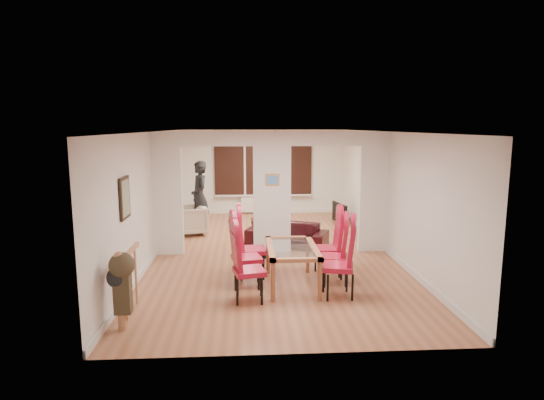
{
  "coord_description": "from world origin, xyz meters",
  "views": [
    {
      "loc": [
        -0.59,
        -9.58,
        2.72
      ],
      "look_at": [
        0.04,
        0.6,
        1.05
      ],
      "focal_mm": 30.0,
      "sensor_mm": 36.0,
      "label": 1
    }
  ],
  "objects": [
    {
      "name": "dining_chair_lb",
      "position": [
        -0.56,
        -2.12,
        0.59
      ],
      "size": [
        0.56,
        0.56,
        1.17
      ],
      "primitive_type": null,
      "rotation": [
        0.0,
        0.0,
        0.21
      ],
      "color": "#A7112D",
      "rests_on": "floor"
    },
    {
      "name": "room_walls",
      "position": [
        0.0,
        0.0,
        1.3
      ],
      "size": [
        5.0,
        9.0,
        2.6
      ],
      "primitive_type": null,
      "color": "silver",
      "rests_on": "floor"
    },
    {
      "name": "dining_chair_la",
      "position": [
        -0.52,
        -2.77,
        0.57
      ],
      "size": [
        0.55,
        0.55,
        1.14
      ],
      "primitive_type": null,
      "rotation": [
        0.0,
        0.0,
        0.23
      ],
      "color": "#A7112D",
      "rests_on": "floor"
    },
    {
      "name": "stair_newel",
      "position": [
        -2.25,
        -3.2,
        0.55
      ],
      "size": [
        0.4,
        1.2,
        1.1
      ],
      "primitive_type": null,
      "color": "#B47753",
      "rests_on": "floor"
    },
    {
      "name": "bowl",
      "position": [
        0.06,
        2.22,
        0.27
      ],
      "size": [
        0.21,
        0.21,
        0.05
      ],
      "primitive_type": "imported",
      "color": "black",
      "rests_on": "coffee_table"
    },
    {
      "name": "radiator",
      "position": [
        0.0,
        4.4,
        0.3
      ],
      "size": [
        1.4,
        0.08,
        0.5
      ],
      "primitive_type": "cube",
      "color": "white",
      "rests_on": "floor"
    },
    {
      "name": "shoes",
      "position": [
        -0.23,
        -0.38,
        0.05
      ],
      "size": [
        0.25,
        0.27,
        0.1
      ],
      "primitive_type": null,
      "color": "black",
      "rests_on": "floor"
    },
    {
      "name": "wall_poster",
      "position": [
        -2.47,
        -2.4,
        1.6
      ],
      "size": [
        0.04,
        0.52,
        0.67
      ],
      "primitive_type": "cube",
      "color": "gray",
      "rests_on": "room_walls"
    },
    {
      "name": "person",
      "position": [
        -1.74,
        2.03,
        0.92
      ],
      "size": [
        0.78,
        0.65,
        1.84
      ],
      "primitive_type": "imported",
      "rotation": [
        0.0,
        0.0,
        -1.21
      ],
      "color": "black",
      "rests_on": "floor"
    },
    {
      "name": "dining_chair_ra",
      "position": [
        0.89,
        -2.68,
        0.59
      ],
      "size": [
        0.57,
        0.57,
        1.18
      ],
      "primitive_type": null,
      "rotation": [
        0.0,
        0.0,
        -0.23
      ],
      "color": "#A7112D",
      "rests_on": "floor"
    },
    {
      "name": "armchair",
      "position": [
        -1.97,
        1.76,
        0.36
      ],
      "size": [
        0.96,
        0.98,
        0.73
      ],
      "primitive_type": "imported",
      "rotation": [
        0.0,
        0.0,
        -1.31
      ],
      "color": "beige",
      "rests_on": "floor"
    },
    {
      "name": "pillar_photo",
      "position": [
        0.0,
        -0.1,
        1.6
      ],
      "size": [
        0.3,
        0.03,
        0.25
      ],
      "primitive_type": "cube",
      "color": "#4C8CD8",
      "rests_on": "divider_wall"
    },
    {
      "name": "bottle",
      "position": [
        0.34,
        2.38,
        0.39
      ],
      "size": [
        0.07,
        0.07,
        0.28
      ],
      "primitive_type": "cylinder",
      "color": "#143F19",
      "rests_on": "coffee_table"
    },
    {
      "name": "coffee_table",
      "position": [
        0.11,
        2.33,
        0.12
      ],
      "size": [
        1.17,
        0.81,
        0.25
      ],
      "primitive_type": null,
      "rotation": [
        0.0,
        0.0,
        -0.28
      ],
      "color": "black",
      "rests_on": "floor"
    },
    {
      "name": "dining_chair_lc",
      "position": [
        -0.46,
        -1.62,
        0.59
      ],
      "size": [
        0.51,
        0.51,
        1.19
      ],
      "primitive_type": null,
      "rotation": [
        0.0,
        0.0,
        0.07
      ],
      "color": "#A7112D",
      "rests_on": "floor"
    },
    {
      "name": "floor",
      "position": [
        0.0,
        0.0,
        0.0
      ],
      "size": [
        5.0,
        9.0,
        0.01
      ],
      "primitive_type": "cube",
      "color": "#A36242",
      "rests_on": "ground"
    },
    {
      "name": "dining_chair_rb",
      "position": [
        0.94,
        -2.08,
        0.56
      ],
      "size": [
        0.54,
        0.54,
        1.11
      ],
      "primitive_type": null,
      "rotation": [
        0.0,
        0.0,
        -0.25
      ],
      "color": "#A7112D",
      "rests_on": "floor"
    },
    {
      "name": "pendant_light",
      "position": [
        0.3,
        3.3,
        2.15
      ],
      "size": [
        0.36,
        0.36,
        0.36
      ],
      "primitive_type": "sphere",
      "color": "orange",
      "rests_on": "room_walls"
    },
    {
      "name": "divider_wall",
      "position": [
        0.0,
        0.0,
        1.3
      ],
      "size": [
        5.0,
        0.18,
        2.6
      ],
      "primitive_type": "cube",
      "color": "white",
      "rests_on": "floor"
    },
    {
      "name": "sofa",
      "position": [
        0.37,
        0.5,
        0.27
      ],
      "size": [
        1.96,
        1.38,
        0.53
      ],
      "primitive_type": "imported",
      "rotation": [
        0.0,
        0.0,
        -0.41
      ],
      "color": "black",
      "rests_on": "floor"
    },
    {
      "name": "dining_chair_rc",
      "position": [
        0.93,
        -1.58,
        0.57
      ],
      "size": [
        0.46,
        0.46,
        1.14
      ],
      "primitive_type": null,
      "rotation": [
        0.0,
        0.0,
        0.0
      ],
      "color": "#A7112D",
      "rests_on": "floor"
    },
    {
      "name": "dining_table",
      "position": [
        0.21,
        -2.15,
        0.35
      ],
      "size": [
        0.84,
        1.49,
        0.7
      ],
      "primitive_type": null,
      "color": "#9E5C3A",
      "rests_on": "floor"
    },
    {
      "name": "bay_window_blinds",
      "position": [
        0.0,
        4.44,
        1.5
      ],
      "size": [
        3.0,
        0.08,
        1.8
      ],
      "primitive_type": "cube",
      "color": "black",
      "rests_on": "room_walls"
    },
    {
      "name": "television",
      "position": [
        2.0,
        2.9,
        0.28
      ],
      "size": [
        0.98,
        0.31,
        0.56
      ],
      "primitive_type": "imported",
      "rotation": [
        0.0,
        0.0,
        1.76
      ],
      "color": "black",
      "rests_on": "floor"
    }
  ]
}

